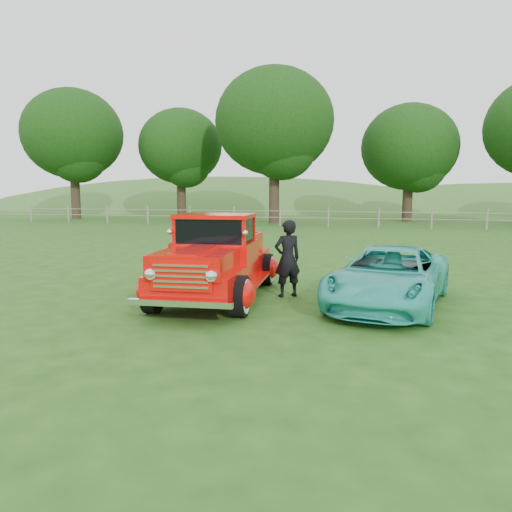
% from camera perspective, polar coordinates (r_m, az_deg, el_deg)
% --- Properties ---
extents(ground, '(140.00, 140.00, 0.00)m').
position_cam_1_polar(ground, '(9.45, -4.50, -6.39)').
color(ground, '#234713').
rests_on(ground, ground).
extents(distant_hills, '(116.00, 60.00, 18.00)m').
position_cam_1_polar(distant_hills, '(68.87, 7.72, 1.86)').
color(distant_hills, '#346425').
rests_on(distant_hills, ground).
extents(fence_line, '(48.00, 0.12, 1.20)m').
position_cam_1_polar(fence_line, '(30.89, 8.26, 4.42)').
color(fence_line, gray).
rests_on(fence_line, ground).
extents(tree_far_west, '(7.60, 7.60, 9.93)m').
position_cam_1_polar(tree_far_west, '(41.78, -20.22, 12.94)').
color(tree_far_west, black).
rests_on(tree_far_west, ground).
extents(tree_mid_west, '(6.40, 6.40, 8.46)m').
position_cam_1_polar(tree_mid_west, '(39.74, -8.63, 12.25)').
color(tree_mid_west, black).
rests_on(tree_mid_west, ground).
extents(tree_near_west, '(8.00, 8.00, 10.42)m').
position_cam_1_polar(tree_near_west, '(34.70, 2.13, 15.09)').
color(tree_near_west, black).
rests_on(tree_near_west, ground).
extents(tree_near_east, '(6.80, 6.80, 8.33)m').
position_cam_1_polar(tree_near_east, '(37.89, 17.14, 11.78)').
color(tree_near_east, black).
rests_on(tree_near_east, ground).
extents(red_pickup, '(2.44, 5.08, 1.78)m').
position_cam_1_polar(red_pickup, '(10.56, -4.54, -0.52)').
color(red_pickup, black).
rests_on(red_pickup, ground).
extents(teal_sedan, '(2.76, 4.50, 1.16)m').
position_cam_1_polar(teal_sedan, '(10.14, 14.97, -2.31)').
color(teal_sedan, '#2DB6A6').
rests_on(teal_sedan, ground).
extents(man, '(0.72, 0.67, 1.65)m').
position_cam_1_polar(man, '(10.63, 3.62, -0.29)').
color(man, black).
rests_on(man, ground).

